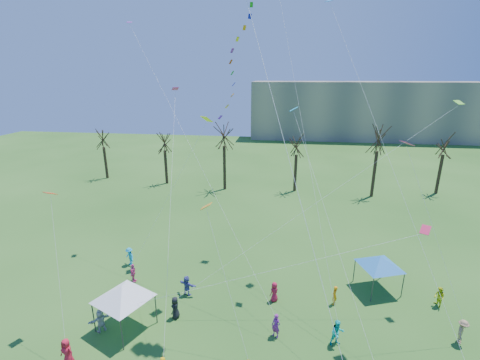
# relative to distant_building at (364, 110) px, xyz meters

# --- Properties ---
(distant_building) EXTENTS (60.00, 14.00, 15.00)m
(distant_building) POSITION_rel_distant_building_xyz_m (0.00, 0.00, 0.00)
(distant_building) COLOR gray
(distant_building) RESTS_ON ground
(bare_tree_row) EXTENTS (68.41, 8.54, 10.51)m
(bare_tree_row) POSITION_rel_distant_building_xyz_m (-17.21, -46.72, -0.70)
(bare_tree_row) COLOR black
(bare_tree_row) RESTS_ON ground
(big_box_kite) EXTENTS (4.42, 6.06, 23.16)m
(big_box_kite) POSITION_rel_distant_building_xyz_m (-23.73, -74.80, 10.19)
(big_box_kite) COLOR #C0340D
(big_box_kite) RESTS_ON ground
(canopy_tent_white) EXTENTS (4.05, 4.05, 3.35)m
(canopy_tent_white) POSITION_rel_distant_building_xyz_m (-31.39, -77.42, -4.66)
(canopy_tent_white) COLOR #3F3F44
(canopy_tent_white) RESTS_ON ground
(canopy_tent_blue) EXTENTS (3.85, 3.85, 3.06)m
(canopy_tent_blue) POSITION_rel_distant_building_xyz_m (-13.04, -70.56, -4.91)
(canopy_tent_blue) COLOR #3F3F44
(canopy_tent_blue) RESTS_ON ground
(festival_crowd) EXTENTS (26.90, 13.42, 1.83)m
(festival_crowd) POSITION_rel_distant_building_xyz_m (-22.95, -76.42, -6.65)
(festival_crowd) COLOR red
(festival_crowd) RESTS_ON ground
(small_kites_aloft) EXTENTS (27.01, 17.82, 31.77)m
(small_kites_aloft) POSITION_rel_distant_building_xyz_m (-22.63, -71.42, 6.34)
(small_kites_aloft) COLOR #F2420C
(small_kites_aloft) RESTS_ON ground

